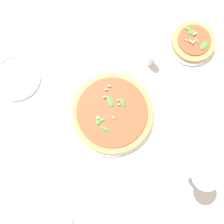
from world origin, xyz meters
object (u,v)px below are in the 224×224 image
Objects in this scene: wine_glass at (199,173)px; shaker_pepper at (151,59)px; pizza_arugula_main at (112,113)px; pizza_personal_side at (193,42)px; side_plate_white at (16,77)px; fork at (60,206)px.

shaker_pepper is at bearing 163.73° from wine_glass.
pizza_personal_side is at bearing 98.86° from pizza_arugula_main.
pizza_personal_side is 0.51m from wine_glass.
wine_glass reaches higher than side_plate_white.
wine_glass is 0.99× the size of side_plate_white.
fork is 1.19× the size of side_plate_white.
shaker_pepper is at bearing 109.69° from fork.
shaker_pepper is (-0.09, 0.24, 0.02)m from pizza_arugula_main.
shaker_pepper is at bearing 111.33° from pizza_arugula_main.
pizza_arugula_main is 4.94× the size of shaker_pepper.
side_plate_white is at bearing -115.63° from shaker_pepper.
wine_glass is at bearing -38.55° from pizza_personal_side.
pizza_arugula_main is 0.40m from side_plate_white.
pizza_arugula_main is 1.76× the size of side_plate_white.
shaker_pepper reaches higher than side_plate_white.
wine_glass is 2.80× the size of shaker_pepper.
side_plate_white is (-0.65, -0.36, -0.12)m from wine_glass.
pizza_arugula_main is 1.71× the size of pizza_personal_side.
pizza_personal_side is 0.19m from shaker_pepper.
wine_glass is at bearing 28.91° from side_plate_white.
side_plate_white is at bearing 163.02° from fork.
wine_glass reaches higher than fork.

